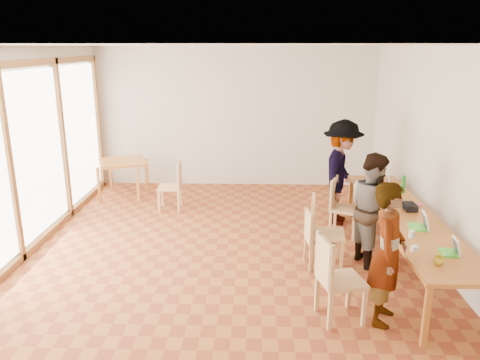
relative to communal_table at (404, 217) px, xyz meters
name	(u,v)px	position (x,y,z in m)	size (l,w,h in m)	color
ground	(225,263)	(-2.50, -0.08, -0.70)	(8.00, 8.00, 0.00)	#9E5526
wall_back	(236,117)	(-2.50, 3.92, 0.80)	(6.00, 0.10, 3.00)	beige
wall_front	(176,344)	(-2.50, -4.08, 0.80)	(6.00, 0.10, 3.00)	beige
wall_right	(450,163)	(0.50, -0.08, 0.80)	(0.10, 8.00, 3.00)	beige
window_wall	(7,160)	(-5.46, -0.08, 0.80)	(0.10, 8.00, 3.00)	white
ceiling	(223,43)	(-2.50, -0.08, 2.32)	(6.00, 8.00, 0.04)	white
communal_table	(404,217)	(0.00, 0.00, 0.00)	(0.80, 4.00, 0.75)	#C9782C
side_table	(123,164)	(-4.77, 2.99, -0.03)	(0.90, 0.90, 0.75)	#C9782C
chair_near	(333,270)	(-1.22, -1.46, -0.09)	(0.56, 0.56, 0.53)	tan
chair_mid	(314,233)	(-1.26, -0.12, -0.20)	(0.43, 0.43, 0.44)	tan
chair_far	(320,224)	(-1.18, -0.08, -0.09)	(0.51, 0.51, 0.53)	tan
chair_empty	(339,201)	(-0.71, 1.08, -0.13)	(0.57, 0.57, 0.50)	tan
chair_spare	(175,181)	(-3.58, 2.21, -0.15)	(0.43, 0.43, 0.48)	tan
person_near	(388,254)	(-0.63, -1.45, 0.11)	(0.59, 0.39, 1.62)	gray
person_mid	(373,209)	(-0.43, 0.07, 0.10)	(0.78, 0.61, 1.60)	gray
person_far	(341,172)	(-0.60, 1.61, 0.20)	(1.17, 0.67, 1.81)	gray
laptop_near	(452,250)	(0.12, -1.30, 0.10)	(0.22, 0.25, 0.19)	#47DB34
laptop_mid	(421,224)	(0.04, -0.54, 0.11)	(0.25, 0.28, 0.22)	#47DB34
laptop_far	(386,184)	(0.08, 1.27, 0.11)	(0.27, 0.29, 0.21)	#47DB34
yellow_mug	(439,261)	(-0.12, -1.56, 0.09)	(0.11, 0.11, 0.09)	gold
green_bottle	(403,184)	(0.26, 0.98, 0.19)	(0.07, 0.07, 0.28)	#1D721E
clear_glass	(412,234)	(-0.18, -0.84, 0.09)	(0.07, 0.07, 0.09)	silver
condiment_cup	(414,248)	(-0.27, -1.23, 0.08)	(0.08, 0.08, 0.06)	white
pink_phone	(420,204)	(0.34, 0.38, 0.05)	(0.05, 0.10, 0.01)	#D4357F
black_pouch	(410,207)	(0.12, 0.17, 0.09)	(0.16, 0.26, 0.09)	black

